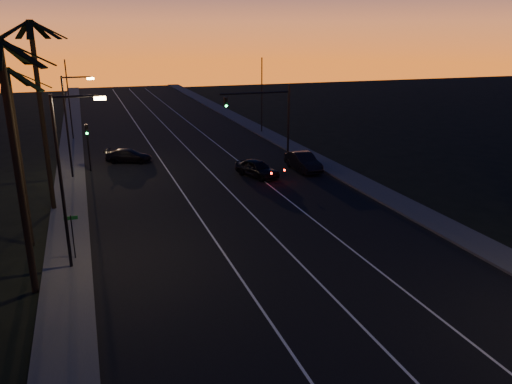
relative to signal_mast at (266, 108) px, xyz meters
name	(u,v)px	position (x,y,z in m)	size (l,w,h in m)	color
road	(224,193)	(-7.14, -9.99, -4.78)	(20.00, 170.00, 0.01)	black
sidewalk_left	(69,207)	(-18.34, -9.99, -4.70)	(2.40, 170.00, 0.16)	#393936
sidewalk_right	(352,178)	(4.06, -9.99, -4.70)	(2.40, 170.00, 0.16)	#393936
lane_stripe_left	(185,196)	(-10.14, -9.99, -4.76)	(0.12, 160.00, 0.01)	silver
lane_stripe_mid	(230,192)	(-6.64, -9.99, -4.76)	(0.12, 160.00, 0.01)	silver
lane_stripe_right	(272,187)	(-3.14, -9.99, -4.76)	(0.12, 160.00, 0.01)	silver
palm_near	(14,146)	(-19.74, -21.99, 2.29)	(4.25, 4.16, 11.53)	black
palm_mid	(16,139)	(-20.34, -15.99, 1.47)	(4.25, 4.16, 10.03)	black
palm_far	(40,100)	(-19.34, -9.99, 2.83)	(4.25, 4.16, 12.53)	black
streetlight_left_near	(66,170)	(-17.84, -19.99, 0.54)	(2.55, 0.26, 9.00)	black
streetlight_left_far	(70,119)	(-17.82, -1.99, 0.28)	(2.55, 0.26, 8.50)	black
street_sign	(72,232)	(-17.94, -18.99, -3.13)	(0.70, 0.06, 2.60)	black
signal_mast	(266,108)	(0.00, 0.00, 0.00)	(7.10, 0.41, 7.00)	black
signal_post	(88,139)	(-16.64, -0.01, -1.89)	(0.28, 0.37, 4.20)	black
far_pole_left	(69,100)	(-18.14, 15.01, -0.28)	(0.14, 0.14, 9.00)	black
far_pole_right	(262,96)	(3.86, 12.01, -0.28)	(0.14, 0.14, 9.00)	black
lead_car	(257,168)	(-3.24, -6.64, -4.03)	(3.37, 5.10, 1.48)	black
right_car	(303,162)	(1.34, -6.00, -3.98)	(1.79, 4.85, 1.59)	black
cross_car	(129,156)	(-13.09, 2.12, -4.14)	(4.66, 3.16, 1.25)	black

